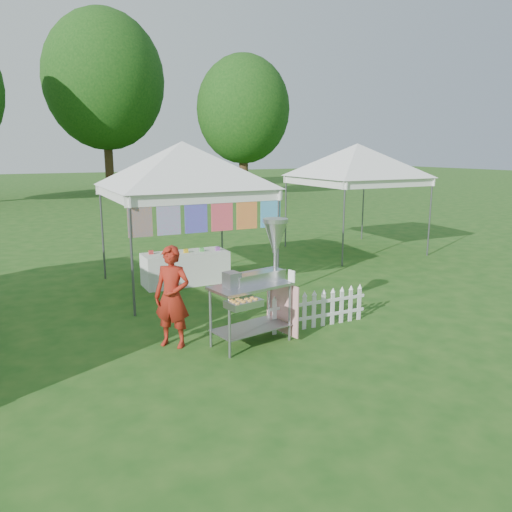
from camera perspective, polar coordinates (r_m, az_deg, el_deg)
ground at (r=7.60m, az=0.65°, el=-9.86°), size 120.00×120.00×0.00m
canopy_main at (r=10.29m, az=-8.44°, el=12.78°), size 4.24×4.24×3.45m
canopy_right at (r=14.25m, az=11.53°, el=12.46°), size 4.24×4.24×3.45m
tree_mid at (r=35.10m, az=-16.97°, el=18.62°), size 7.60×7.60×11.52m
tree_right at (r=31.30m, az=-1.46°, el=16.37°), size 5.60×5.60×8.42m
donut_cart at (r=7.34m, az=0.65°, el=-1.79°), size 1.34×1.11×1.83m
vendor at (r=7.35m, az=-9.56°, el=-4.63°), size 0.64×0.63×1.50m
picket_fence at (r=8.21m, az=7.17°, el=-6.14°), size 1.80×0.05×0.56m
display_table at (r=10.81m, az=-8.04°, el=-1.38°), size 1.80×0.70×0.69m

